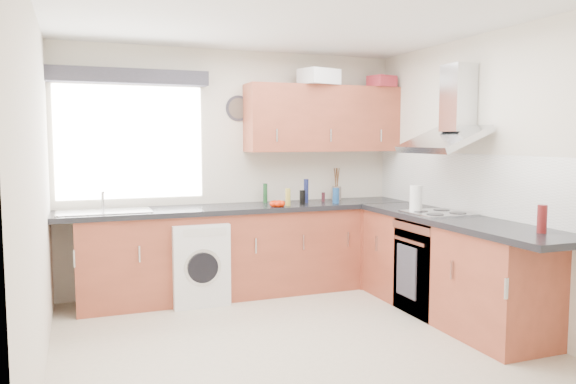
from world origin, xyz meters
name	(u,v)px	position (x,y,z in m)	size (l,w,h in m)	color
ground_plane	(297,344)	(0.00, 0.00, 0.00)	(3.60, 3.60, 0.00)	beige
ceiling	(297,14)	(0.00, 0.00, 2.50)	(3.60, 3.60, 0.02)	white
wall_back	(234,171)	(0.00, 1.80, 1.25)	(3.60, 0.02, 2.50)	silver
wall_front	(442,213)	(0.00, -1.80, 1.25)	(3.60, 0.02, 2.50)	silver
wall_left	(37,191)	(-1.80, 0.00, 1.25)	(0.02, 3.60, 2.50)	silver
wall_right	(489,178)	(1.80, 0.00, 1.25)	(0.02, 3.60, 2.50)	silver
window	(130,142)	(-1.05, 1.79, 1.55)	(1.40, 0.02, 1.10)	silver
window_blind	(130,76)	(-1.05, 1.70, 2.18)	(1.50, 0.18, 0.14)	#2D2B33
splashback	(466,183)	(1.79, 0.30, 1.18)	(0.01, 3.00, 0.54)	white
base_cab_back	(233,253)	(-0.10, 1.51, 0.43)	(3.00, 0.58, 0.86)	brown
base_cab_corner	(372,243)	(1.50, 1.50, 0.43)	(0.60, 0.60, 0.86)	brown
base_cab_right	(448,269)	(1.51, 0.15, 0.43)	(0.58, 2.10, 0.86)	brown
worktop_back	(242,208)	(0.00, 1.50, 0.89)	(3.60, 0.62, 0.05)	black
worktop_right	(460,221)	(1.50, 0.00, 0.89)	(0.62, 2.42, 0.05)	black
sink	(104,208)	(-1.33, 1.50, 0.95)	(0.84, 0.46, 0.10)	#BABCC1
oven	(437,266)	(1.50, 0.30, 0.42)	(0.56, 0.58, 0.85)	black
hob_plate	(438,213)	(1.50, 0.30, 0.92)	(0.52, 0.52, 0.01)	#BABCC1
extractor_hood	(450,118)	(1.60, 0.30, 1.77)	(0.52, 0.78, 0.66)	#BABCC1
upper_cabinets	(323,119)	(0.95, 1.62, 1.80)	(1.70, 0.35, 0.70)	brown
washing_machine	(197,262)	(-0.49, 1.40, 0.39)	(0.54, 0.52, 0.79)	silver
wall_clock	(239,108)	(0.05, 1.78, 1.90)	(0.27, 0.27, 0.04)	#2D2B33
casserole	(319,77)	(0.85, 1.52, 2.23)	(0.38, 0.28, 0.16)	silver
storage_box	(382,81)	(1.60, 1.52, 2.21)	(0.26, 0.22, 0.12)	#A82834
utensil_pot	(337,193)	(1.15, 1.70, 0.98)	(0.10, 0.10, 0.14)	gray
kitchen_roll	(416,199)	(1.35, 0.44, 1.04)	(0.11, 0.11, 0.25)	silver
tomato_cluster	(278,204)	(0.31, 1.30, 0.94)	(0.14, 0.14, 0.06)	#BF1D02
jar_0	(288,197)	(0.44, 1.36, 1.00)	(0.05, 0.05, 0.17)	#A29338
jar_1	(265,193)	(0.30, 1.68, 1.01)	(0.05, 0.05, 0.20)	#194721
jar_2	(336,196)	(0.99, 1.38, 0.99)	(0.07, 0.07, 0.16)	navy
jar_3	(302,197)	(0.61, 1.38, 0.98)	(0.06, 0.06, 0.15)	black
jar_4	(306,191)	(0.71, 1.52, 1.04)	(0.05, 0.05, 0.25)	#131943
jar_5	(323,197)	(0.92, 1.56, 0.96)	(0.04, 0.04, 0.10)	#3D151C
bottle_0	(542,219)	(1.57, -0.84, 1.01)	(0.07, 0.07, 0.20)	maroon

